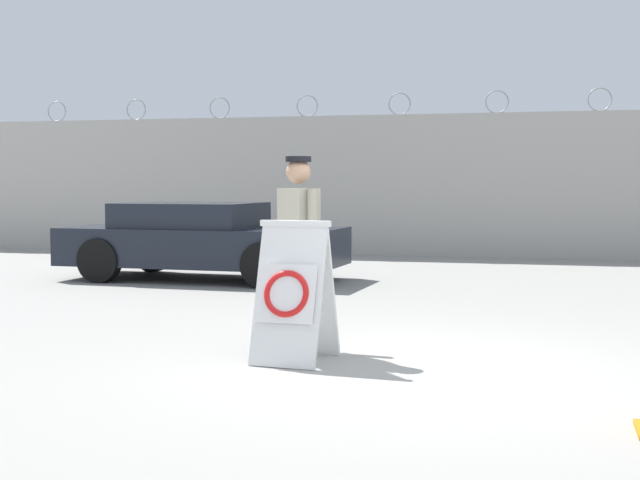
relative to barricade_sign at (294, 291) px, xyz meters
name	(u,v)px	position (x,y,z in m)	size (l,w,h in m)	color
ground_plane	(416,371)	(1.06, -0.15, -0.59)	(90.00, 90.00, 0.00)	gray
perimeter_wall	(496,185)	(1.06, 11.00, 0.86)	(36.00, 0.30, 3.34)	#ADA8A0
barricade_sign	(294,291)	(0.00, 0.00, 0.00)	(0.64, 0.74, 1.20)	white
security_guard	(299,242)	(-0.13, 0.61, 0.38)	(0.49, 0.65, 1.74)	#232838
parked_car_front_coupe	(201,240)	(-3.15, 5.76, 0.02)	(4.35, 2.07, 1.19)	black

